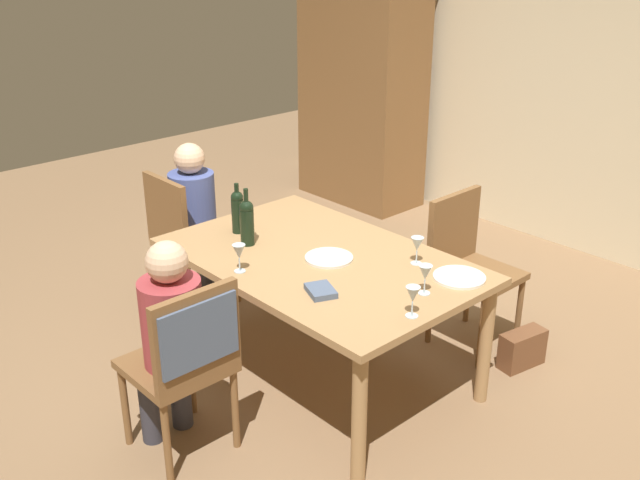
{
  "coord_description": "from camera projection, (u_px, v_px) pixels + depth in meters",
  "views": [
    {
      "loc": [
        2.63,
        -2.42,
        2.37
      ],
      "look_at": [
        0.0,
        0.0,
        0.83
      ],
      "focal_mm": 41.31,
      "sensor_mm": 36.0,
      "label": 1
    }
  ],
  "objects": [
    {
      "name": "wine_glass_far",
      "position": [
        413.0,
        295.0,
        3.29
      ],
      "size": [
        0.07,
        0.07,
        0.15
      ],
      "color": "silver",
      "rests_on": "dining_table"
    },
    {
      "name": "dining_table",
      "position": [
        320.0,
        270.0,
        3.96
      ],
      "size": [
        1.68,
        1.08,
        0.73
      ],
      "color": "#A87F51",
      "rests_on": "ground_plane"
    },
    {
      "name": "dinner_plate_guest_left",
      "position": [
        459.0,
        277.0,
        3.69
      ],
      "size": [
        0.26,
        0.26,
        0.01
      ],
      "primitive_type": "cylinder",
      "color": "white",
      "rests_on": "dining_table"
    },
    {
      "name": "chair_far_right",
      "position": [
        467.0,
        259.0,
        4.38
      ],
      "size": [
        0.44,
        0.44,
        0.92
      ],
      "rotation": [
        0.0,
        0.0,
        -1.57
      ],
      "color": "brown",
      "rests_on": "ground_plane"
    },
    {
      "name": "armoire_cabinet",
      "position": [
        362.0,
        80.0,
        6.52
      ],
      "size": [
        1.18,
        0.62,
        2.18
      ],
      "color": "brown",
      "rests_on": "ground_plane"
    },
    {
      "name": "folded_napkin",
      "position": [
        321.0,
        291.0,
        3.54
      ],
      "size": [
        0.19,
        0.17,
        0.03
      ],
      "primitive_type": "cube",
      "rotation": [
        0.0,
        0.0,
        -0.39
      ],
      "color": "#4C5B75",
      "rests_on": "dining_table"
    },
    {
      "name": "chair_left_end",
      "position": [
        183.0,
        232.0,
        4.78
      ],
      "size": [
        0.44,
        0.44,
        0.92
      ],
      "color": "brown",
      "rests_on": "ground_plane"
    },
    {
      "name": "dinner_plate_host",
      "position": [
        329.0,
        258.0,
        3.9
      ],
      "size": [
        0.26,
        0.26,
        0.01
      ],
      "primitive_type": "cylinder",
      "color": "silver",
      "rests_on": "dining_table"
    },
    {
      "name": "wine_glass_near_left",
      "position": [
        239.0,
        252.0,
        3.73
      ],
      "size": [
        0.07,
        0.07,
        0.15
      ],
      "color": "silver",
      "rests_on": "dining_table"
    },
    {
      "name": "person_woman_host",
      "position": [
        197.0,
        212.0,
        4.81
      ],
      "size": [
        0.29,
        0.34,
        1.11
      ],
      "color": "#33333D",
      "rests_on": "ground_plane"
    },
    {
      "name": "wine_bottle_tall_green",
      "position": [
        238.0,
        210.0,
        4.2
      ],
      "size": [
        0.07,
        0.07,
        0.3
      ],
      "color": "black",
      "rests_on": "dining_table"
    },
    {
      "name": "wine_bottle_dark_red",
      "position": [
        247.0,
        221.0,
        4.03
      ],
      "size": [
        0.08,
        0.08,
        0.33
      ],
      "color": "black",
      "rests_on": "dining_table"
    },
    {
      "name": "wine_glass_centre",
      "position": [
        425.0,
        274.0,
        3.5
      ],
      "size": [
        0.07,
        0.07,
        0.15
      ],
      "color": "silver",
      "rests_on": "dining_table"
    },
    {
      "name": "wine_glass_near_right",
      "position": [
        417.0,
        245.0,
        3.81
      ],
      "size": [
        0.07,
        0.07,
        0.15
      ],
      "color": "silver",
      "rests_on": "dining_table"
    },
    {
      "name": "chair_near",
      "position": [
        189.0,
        351.0,
        3.33
      ],
      "size": [
        0.46,
        0.44,
        0.92
      ],
      "rotation": [
        0.0,
        0.0,
        1.57
      ],
      "color": "brown",
      "rests_on": "ground_plane"
    },
    {
      "name": "handbag",
      "position": [
        522.0,
        349.0,
        4.26
      ],
      "size": [
        0.17,
        0.3,
        0.22
      ],
      "primitive_type": "cube",
      "rotation": [
        0.0,
        0.0,
        -1.75
      ],
      "color": "brown",
      "rests_on": "ground_plane"
    },
    {
      "name": "person_man_bearded",
      "position": [
        170.0,
        331.0,
        3.41
      ],
      "size": [
        0.33,
        0.29,
        1.09
      ],
      "rotation": [
        0.0,
        0.0,
        1.57
      ],
      "color": "#33333D",
      "rests_on": "ground_plane"
    },
    {
      "name": "rear_room_partition",
      "position": [
        595.0,
        76.0,
        5.39
      ],
      "size": [
        6.4,
        0.12,
        2.7
      ],
      "primitive_type": "cube",
      "color": "beige",
      "rests_on": "ground_plane"
    },
    {
      "name": "ground_plane",
      "position": [
        320.0,
        374.0,
        4.22
      ],
      "size": [
        10.0,
        10.0,
        0.0
      ],
      "primitive_type": "plane",
      "color": "#846647"
    }
  ]
}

